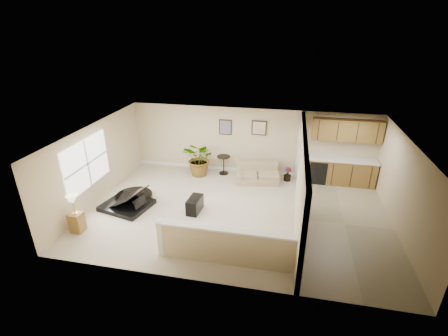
% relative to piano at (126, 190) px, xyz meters
% --- Properties ---
extents(floor, '(9.00, 9.00, 0.00)m').
position_rel_piano_xyz_m(floor, '(3.46, 0.25, -0.55)').
color(floor, tan).
rests_on(floor, ground).
extents(back_wall, '(9.00, 0.04, 2.50)m').
position_rel_piano_xyz_m(back_wall, '(3.46, 3.25, 0.70)').
color(back_wall, tan).
rests_on(back_wall, floor).
extents(front_wall, '(9.00, 0.04, 2.50)m').
position_rel_piano_xyz_m(front_wall, '(3.46, -2.75, 0.70)').
color(front_wall, tan).
rests_on(front_wall, floor).
extents(left_wall, '(0.04, 6.00, 2.50)m').
position_rel_piano_xyz_m(left_wall, '(-1.04, 0.25, 0.70)').
color(left_wall, tan).
rests_on(left_wall, floor).
extents(right_wall, '(0.04, 6.00, 2.50)m').
position_rel_piano_xyz_m(right_wall, '(7.96, 0.25, 0.70)').
color(right_wall, tan).
rests_on(right_wall, floor).
extents(ceiling, '(9.00, 6.00, 0.04)m').
position_rel_piano_xyz_m(ceiling, '(3.46, 0.25, 1.95)').
color(ceiling, white).
rests_on(ceiling, back_wall).
extents(kitchen_vinyl, '(2.70, 6.00, 0.01)m').
position_rel_piano_xyz_m(kitchen_vinyl, '(6.61, 0.25, -0.55)').
color(kitchen_vinyl, gray).
rests_on(kitchen_vinyl, floor).
extents(interior_partition, '(0.18, 5.99, 2.50)m').
position_rel_piano_xyz_m(interior_partition, '(5.26, 0.51, 0.67)').
color(interior_partition, tan).
rests_on(interior_partition, floor).
extents(pony_half_wall, '(3.42, 0.22, 1.00)m').
position_rel_piano_xyz_m(pony_half_wall, '(3.53, -2.05, -0.03)').
color(pony_half_wall, tan).
rests_on(pony_half_wall, floor).
extents(left_window, '(0.05, 2.15, 1.45)m').
position_rel_piano_xyz_m(left_window, '(-1.03, -0.25, 0.90)').
color(left_window, white).
rests_on(left_window, left_wall).
extents(wall_art_left, '(0.48, 0.04, 0.58)m').
position_rel_piano_xyz_m(wall_art_left, '(2.51, 3.22, 1.20)').
color(wall_art_left, '#322112').
rests_on(wall_art_left, back_wall).
extents(wall_mirror, '(0.55, 0.04, 0.55)m').
position_rel_piano_xyz_m(wall_mirror, '(3.76, 3.22, 1.25)').
color(wall_mirror, '#322112').
rests_on(wall_mirror, back_wall).
extents(kitchen_cabinets, '(2.36, 0.65, 2.33)m').
position_rel_piano_xyz_m(kitchen_cabinets, '(6.65, 2.98, 0.32)').
color(kitchen_cabinets, brown).
rests_on(kitchen_cabinets, floor).
extents(piano, '(1.85, 1.86, 1.32)m').
position_rel_piano_xyz_m(piano, '(0.00, 0.00, 0.00)').
color(piano, black).
rests_on(piano, floor).
extents(piano_bench, '(0.40, 0.71, 0.46)m').
position_rel_piano_xyz_m(piano_bench, '(2.20, 0.06, -0.32)').
color(piano_bench, black).
rests_on(piano_bench, floor).
extents(loveseat, '(1.65, 1.09, 0.86)m').
position_rel_piano_xyz_m(loveseat, '(3.84, 2.54, -0.22)').
color(loveseat, tan).
rests_on(loveseat, floor).
extents(accent_table, '(0.50, 0.50, 0.72)m').
position_rel_piano_xyz_m(accent_table, '(2.51, 2.90, -0.09)').
color(accent_table, black).
rests_on(accent_table, floor).
extents(palm_plant, '(1.52, 1.44, 1.33)m').
position_rel_piano_xyz_m(palm_plant, '(1.68, 2.61, 0.10)').
color(palm_plant, black).
rests_on(palm_plant, floor).
extents(small_plant, '(0.33, 0.33, 0.50)m').
position_rel_piano_xyz_m(small_plant, '(4.91, 2.80, -0.34)').
color(small_plant, black).
rests_on(small_plant, floor).
extents(lamp_stand, '(0.34, 0.34, 1.12)m').
position_rel_piano_xyz_m(lamp_stand, '(-0.69, -1.57, -0.08)').
color(lamp_stand, brown).
rests_on(lamp_stand, floor).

